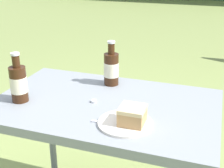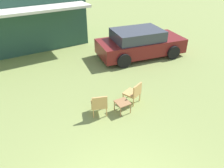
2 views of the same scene
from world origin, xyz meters
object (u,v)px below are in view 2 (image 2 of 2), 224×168
object	(u,v)px
parked_car	(140,43)
wicker_chair_cushioned	(99,104)
wicker_chair_plain	(134,92)
garden_side_table	(123,103)

from	to	relation	value
parked_car	wicker_chair_cushioned	world-z (taller)	parked_car
parked_car	wicker_chair_plain	xyz separation A→B (m)	(-2.60, -3.21, -0.25)
parked_car	wicker_chair_plain	bearing A→B (deg)	-120.19
parked_car	wicker_chair_plain	world-z (taller)	parked_car
wicker_chair_cushioned	garden_side_table	xyz separation A→B (m)	(0.72, -0.28, -0.08)
wicker_chair_cushioned	wicker_chair_plain	bearing A→B (deg)	-162.22
wicker_chair_cushioned	parked_car	bearing A→B (deg)	-122.46
wicker_chair_cushioned	wicker_chair_plain	world-z (taller)	same
parked_car	wicker_chair_plain	size ratio (longest dim) A/B	5.82
wicker_chair_plain	parked_car	bearing A→B (deg)	-151.27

